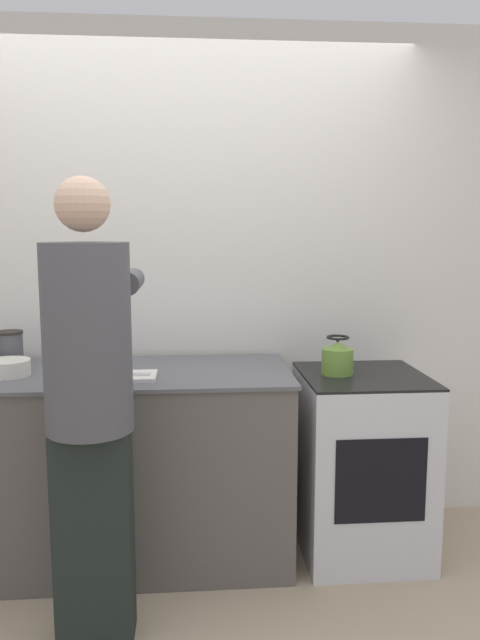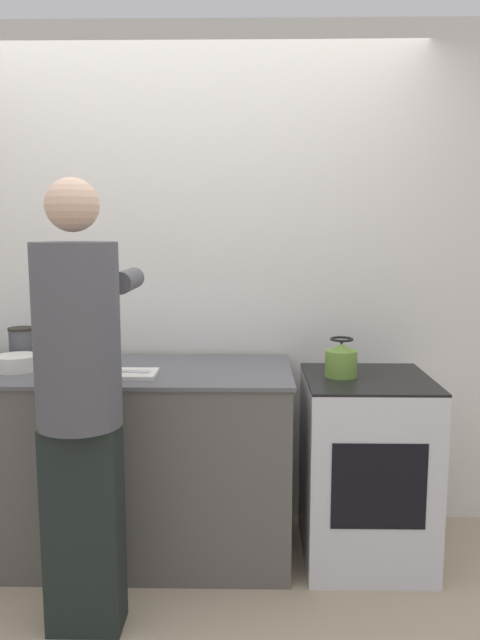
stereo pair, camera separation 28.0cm
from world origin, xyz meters
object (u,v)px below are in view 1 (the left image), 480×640
object	(u,v)px
knife	(120,374)
oven	(361,463)
canister_jar	(10,349)
bowl_prep	(8,368)
cutting_board	(116,377)
kettle	(337,358)
person	(90,396)

from	to	relation	value
knife	oven	bearing A→B (deg)	14.23
knife	canister_jar	bearing A→B (deg)	162.23
bowl_prep	oven	bearing A→B (deg)	0.49
cutting_board	knife	size ratio (longest dim) A/B	1.37
kettle	knife	bearing A→B (deg)	-173.10
knife	kettle	distance (m)	1.02
cutting_board	person	bearing A→B (deg)	-95.68
kettle	canister_jar	size ratio (longest dim) A/B	1.05
cutting_board	canister_jar	size ratio (longest dim) A/B	2.02
kettle	canister_jar	world-z (taller)	canister_jar
oven	cutting_board	world-z (taller)	cutting_board
oven	person	size ratio (longest dim) A/B	0.50
person	kettle	world-z (taller)	person
cutting_board	knife	bearing A→B (deg)	23.04
knife	kettle	world-z (taller)	kettle
oven	cutting_board	xyz separation A→B (m)	(-1.15, -0.11, 0.48)
oven	kettle	distance (m)	0.53
person	cutting_board	distance (m)	0.45
person	cutting_board	bearing A→B (deg)	84.32
oven	bowl_prep	bearing A→B (deg)	-179.51
oven	kettle	size ratio (longest dim) A/B	4.79
oven	canister_jar	size ratio (longest dim) A/B	5.04
cutting_board	oven	bearing A→B (deg)	5.60
kettle	bowl_prep	size ratio (longest dim) A/B	0.93
kettle	bowl_prep	bearing A→B (deg)	-178.88
knife	bowl_prep	world-z (taller)	bowl_prep
oven	bowl_prep	size ratio (longest dim) A/B	4.44
person	canister_jar	distance (m)	0.88
cutting_board	canister_jar	distance (m)	0.61
oven	bowl_prep	distance (m)	1.72
person	bowl_prep	world-z (taller)	person
kettle	canister_jar	xyz separation A→B (m)	(-1.56, 0.15, 0.04)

